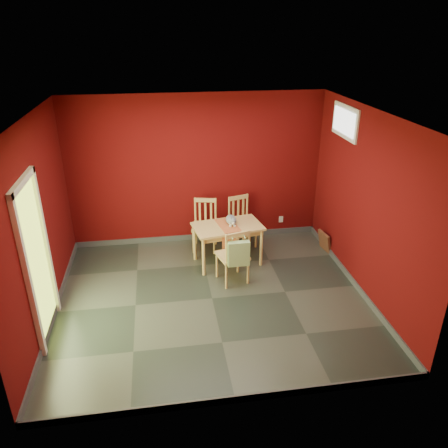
{
  "coord_description": "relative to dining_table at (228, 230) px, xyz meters",
  "views": [
    {
      "loc": [
        -0.66,
        -5.4,
        3.74
      ],
      "look_at": [
        0.25,
        0.45,
        1.0
      ],
      "focal_mm": 35.0,
      "sensor_mm": 36.0,
      "label": 1
    }
  ],
  "objects": [
    {
      "name": "ground",
      "position": [
        -0.4,
        -1.04,
        -0.61
      ],
      "size": [
        4.5,
        4.5,
        0.0
      ],
      "primitive_type": "plane",
      "color": "#2D342D",
      "rests_on": "ground"
    },
    {
      "name": "tote_bag",
      "position": [
        0.03,
        -0.84,
        0.01
      ],
      "size": [
        0.33,
        0.19,
        0.46
      ],
      "color": "#90AE6F",
      "rests_on": "chair_near"
    },
    {
      "name": "cat",
      "position": [
        0.07,
        0.07,
        0.18
      ],
      "size": [
        0.23,
        0.38,
        0.18
      ],
      "primitive_type": null,
      "rotation": [
        0.0,
        0.0,
        0.11
      ],
      "color": "slate",
      "rests_on": "table_runner"
    },
    {
      "name": "room_shell",
      "position": [
        -0.4,
        -1.04,
        -0.56
      ],
      "size": [
        4.5,
        4.5,
        4.5
      ],
      "color": "#510808",
      "rests_on": "ground"
    },
    {
      "name": "chair_far_left",
      "position": [
        -0.32,
        0.6,
        -0.14
      ],
      "size": [
        0.51,
        0.51,
        0.91
      ],
      "color": "tan",
      "rests_on": "ground"
    },
    {
      "name": "outlet_plate",
      "position": [
        1.2,
        0.95,
        -0.31
      ],
      "size": [
        0.08,
        0.02,
        0.12
      ],
      "primitive_type": "cube",
      "color": "silver",
      "rests_on": "room_shell"
    },
    {
      "name": "window",
      "position": [
        1.82,
        -0.04,
        1.74
      ],
      "size": [
        0.05,
        0.9,
        0.5
      ],
      "color": "white",
      "rests_on": "room_shell"
    },
    {
      "name": "picture_frame",
      "position": [
        1.79,
        0.16,
        -0.43
      ],
      "size": [
        0.17,
        0.37,
        0.36
      ],
      "color": "brown",
      "rests_on": "ground"
    },
    {
      "name": "chair_far_right",
      "position": [
        0.36,
        0.63,
        -0.14
      ],
      "size": [
        0.53,
        0.53,
        0.91
      ],
      "color": "tan",
      "rests_on": "ground"
    },
    {
      "name": "doorway",
      "position": [
        -2.63,
        -1.44,
        0.52
      ],
      "size": [
        0.06,
        1.01,
        2.13
      ],
      "color": "#B7D838",
      "rests_on": "ground"
    },
    {
      "name": "dining_table",
      "position": [
        0.0,
        0.0,
        0.0
      ],
      "size": [
        1.21,
        0.83,
        0.7
      ],
      "color": "tan",
      "rests_on": "ground"
    },
    {
      "name": "chair_near",
      "position": [
        -0.01,
        -0.62,
        -0.13
      ],
      "size": [
        0.53,
        0.53,
        0.93
      ],
      "color": "tan",
      "rests_on": "ground"
    },
    {
      "name": "table_runner",
      "position": [
        -0.0,
        -0.1,
        0.04
      ],
      "size": [
        0.38,
        0.64,
        0.3
      ],
      "color": "#BF5F31",
      "rests_on": "dining_table"
    }
  ]
}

